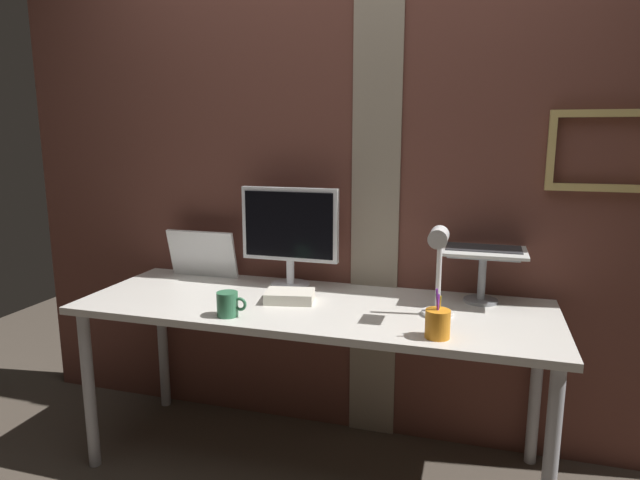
{
  "coord_description": "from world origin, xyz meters",
  "views": [
    {
      "loc": [
        0.57,
        -2.12,
        1.43
      ],
      "look_at": [
        -0.07,
        0.05,
        0.98
      ],
      "focal_mm": 30.67,
      "sensor_mm": 36.0,
      "label": 1
    }
  ],
  "objects_px": {
    "desk_lamp": "(438,262)",
    "coffee_mug": "(228,304)",
    "whiteboard_panel": "(202,254)",
    "pen_cup": "(438,323)",
    "monitor": "(290,229)",
    "laptop": "(484,234)"
  },
  "relations": [
    {
      "from": "desk_lamp",
      "to": "coffee_mug",
      "type": "distance_m",
      "value": 0.81
    },
    {
      "from": "whiteboard_panel",
      "to": "pen_cup",
      "type": "relative_size",
      "value": 1.97
    },
    {
      "from": "monitor",
      "to": "coffee_mug",
      "type": "bearing_deg",
      "value": -100.82
    },
    {
      "from": "whiteboard_panel",
      "to": "pen_cup",
      "type": "height_order",
      "value": "whiteboard_panel"
    },
    {
      "from": "monitor",
      "to": "laptop",
      "type": "height_order",
      "value": "same"
    },
    {
      "from": "laptop",
      "to": "desk_lamp",
      "type": "bearing_deg",
      "value": -114.59
    },
    {
      "from": "desk_lamp",
      "to": "coffee_mug",
      "type": "xyz_separation_m",
      "value": [
        -0.77,
        -0.19,
        -0.17
      ]
    },
    {
      "from": "laptop",
      "to": "whiteboard_panel",
      "type": "bearing_deg",
      "value": -177.93
    },
    {
      "from": "monitor",
      "to": "desk_lamp",
      "type": "xyz_separation_m",
      "value": [
        0.68,
        -0.27,
        -0.04
      ]
    },
    {
      "from": "laptop",
      "to": "coffee_mug",
      "type": "bearing_deg",
      "value": -149.92
    },
    {
      "from": "desk_lamp",
      "to": "coffee_mug",
      "type": "height_order",
      "value": "desk_lamp"
    },
    {
      "from": "monitor",
      "to": "pen_cup",
      "type": "height_order",
      "value": "monitor"
    },
    {
      "from": "desk_lamp",
      "to": "monitor",
      "type": "bearing_deg",
      "value": 158.08
    },
    {
      "from": "monitor",
      "to": "laptop",
      "type": "bearing_deg",
      "value": 5.17
    },
    {
      "from": "desk_lamp",
      "to": "pen_cup",
      "type": "distance_m",
      "value": 0.26
    },
    {
      "from": "desk_lamp",
      "to": "pen_cup",
      "type": "height_order",
      "value": "desk_lamp"
    },
    {
      "from": "pen_cup",
      "to": "monitor",
      "type": "bearing_deg",
      "value": 146.62
    },
    {
      "from": "coffee_mug",
      "to": "whiteboard_panel",
      "type": "bearing_deg",
      "value": 127.25
    },
    {
      "from": "whiteboard_panel",
      "to": "coffee_mug",
      "type": "bearing_deg",
      "value": -52.75
    },
    {
      "from": "pen_cup",
      "to": "whiteboard_panel",
      "type": "bearing_deg",
      "value": 157.12
    },
    {
      "from": "laptop",
      "to": "coffee_mug",
      "type": "xyz_separation_m",
      "value": [
        -0.93,
        -0.54,
        -0.23
      ]
    },
    {
      "from": "laptop",
      "to": "desk_lamp",
      "type": "height_order",
      "value": "laptop"
    }
  ]
}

